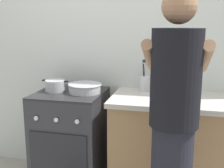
{
  "coord_description": "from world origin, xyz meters",
  "views": [
    {
      "loc": [
        0.59,
        -2.16,
        1.5
      ],
      "look_at": [
        0.05,
        0.12,
        1.0
      ],
      "focal_mm": 44.86,
      "sensor_mm": 36.0,
      "label": 1
    }
  ],
  "objects_px": {
    "stove_range": "(71,139)",
    "mixing_bowl": "(85,88)",
    "utensil_crock": "(145,81)",
    "person": "(173,131)",
    "pot": "(55,86)"
  },
  "relations": [
    {
      "from": "stove_range",
      "to": "utensil_crock",
      "type": "height_order",
      "value": "utensil_crock"
    },
    {
      "from": "pot",
      "to": "stove_range",
      "type": "bearing_deg",
      "value": -0.88
    },
    {
      "from": "stove_range",
      "to": "utensil_crock",
      "type": "relative_size",
      "value": 2.92
    },
    {
      "from": "mixing_bowl",
      "to": "person",
      "type": "xyz_separation_m",
      "value": [
        0.79,
        -0.65,
        -0.08
      ]
    },
    {
      "from": "person",
      "to": "mixing_bowl",
      "type": "bearing_deg",
      "value": 140.53
    },
    {
      "from": "mixing_bowl",
      "to": "person",
      "type": "bearing_deg",
      "value": -39.47
    },
    {
      "from": "mixing_bowl",
      "to": "person",
      "type": "distance_m",
      "value": 1.03
    },
    {
      "from": "stove_range",
      "to": "utensil_crock",
      "type": "distance_m",
      "value": 0.87
    },
    {
      "from": "person",
      "to": "utensil_crock",
      "type": "bearing_deg",
      "value": 108.46
    },
    {
      "from": "pot",
      "to": "person",
      "type": "distance_m",
      "value": 1.25
    },
    {
      "from": "mixing_bowl",
      "to": "stove_range",
      "type": "bearing_deg",
      "value": -174.16
    },
    {
      "from": "stove_range",
      "to": "mixing_bowl",
      "type": "relative_size",
      "value": 2.96
    },
    {
      "from": "pot",
      "to": "mixing_bowl",
      "type": "height_order",
      "value": "pot"
    },
    {
      "from": "stove_range",
      "to": "utensil_crock",
      "type": "xyz_separation_m",
      "value": [
        0.65,
        0.2,
        0.54
      ]
    },
    {
      "from": "utensil_crock",
      "to": "pot",
      "type": "bearing_deg",
      "value": -165.75
    }
  ]
}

